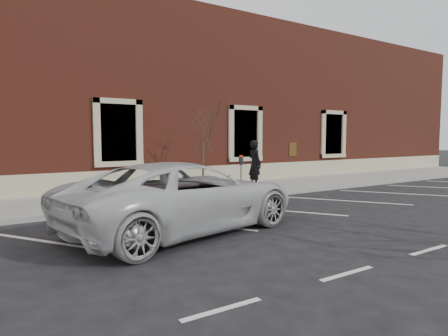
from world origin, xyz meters
TOP-DOWN VIEW (x-y plane):
  - ground at (0.00, 0.00)m, footprint 120.00×120.00m
  - sidewalk_near at (0.00, 1.75)m, footprint 40.00×3.50m
  - curb_near at (0.00, -0.05)m, footprint 40.00×0.12m
  - parking_stripes at (0.00, -2.20)m, footprint 28.00×4.40m
  - building_civic at (0.00, 7.74)m, footprint 40.00×8.62m
  - man at (1.94, 1.32)m, footprint 0.49×0.73m
  - parking_meter at (0.43, 0.12)m, footprint 0.13×0.10m
  - tree_grate at (-0.26, 1.72)m, footprint 1.16×1.16m
  - sapling at (-0.26, 1.72)m, footprint 2.05×2.05m
  - white_truck at (-3.36, -3.01)m, footprint 6.38×3.96m

SIDE VIEW (x-z plane):
  - ground at x=0.00m, z-range 0.00..0.00m
  - parking_stripes at x=0.00m, z-range 0.00..0.01m
  - sidewalk_near at x=0.00m, z-range 0.00..0.15m
  - curb_near at x=0.00m, z-range 0.00..0.15m
  - tree_grate at x=-0.26m, z-range 0.15..0.18m
  - white_truck at x=-3.36m, z-range 0.00..1.65m
  - man at x=1.94m, z-range 0.15..2.11m
  - parking_meter at x=0.43m, z-range 0.43..1.86m
  - sapling at x=-0.26m, z-range 0.83..4.24m
  - building_civic at x=0.00m, z-range 0.00..8.00m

